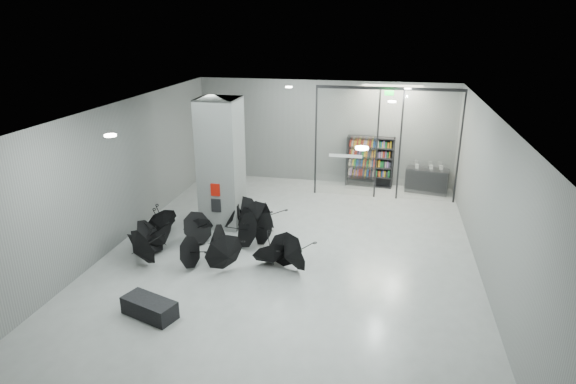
% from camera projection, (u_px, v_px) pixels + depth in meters
% --- Properties ---
extents(room, '(14.00, 14.02, 4.01)m').
position_uv_depth(room, '(288.00, 158.00, 12.30)').
color(room, gray).
rests_on(room, ground).
extents(column, '(1.20, 1.20, 4.00)m').
position_uv_depth(column, '(221.00, 163.00, 14.91)').
color(column, slate).
rests_on(column, ground).
extents(fire_cabinet, '(0.28, 0.04, 0.38)m').
position_uv_depth(fire_cabinet, '(215.00, 190.00, 14.56)').
color(fire_cabinet, '#A50A07').
rests_on(fire_cabinet, column).
extents(info_panel, '(0.30, 0.03, 0.42)m').
position_uv_depth(info_panel, '(216.00, 205.00, 14.72)').
color(info_panel, black).
rests_on(info_panel, column).
extents(exit_sign, '(0.30, 0.06, 0.15)m').
position_uv_depth(exit_sign, '(389.00, 93.00, 16.41)').
color(exit_sign, '#0CE533').
rests_on(exit_sign, room).
extents(glass_partition, '(5.06, 0.08, 4.00)m').
position_uv_depth(glass_partition, '(386.00, 139.00, 17.14)').
color(glass_partition, silver).
rests_on(glass_partition, ground).
extents(bench, '(1.35, 0.91, 0.40)m').
position_uv_depth(bench, '(150.00, 308.00, 10.66)').
color(bench, black).
rests_on(bench, ground).
extents(bookshelf, '(1.81, 0.52, 1.96)m').
position_uv_depth(bookshelf, '(370.00, 162.00, 18.80)').
color(bookshelf, black).
rests_on(bookshelf, ground).
extents(shop_counter, '(1.62, 0.88, 0.92)m').
position_uv_depth(shop_counter, '(427.00, 181.00, 18.26)').
color(shop_counter, black).
rests_on(shop_counter, ground).
extents(umbrella_cluster, '(5.57, 4.75, 1.29)m').
position_uv_depth(umbrella_cluster, '(217.00, 238.00, 13.79)').
color(umbrella_cluster, black).
rests_on(umbrella_cluster, ground).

